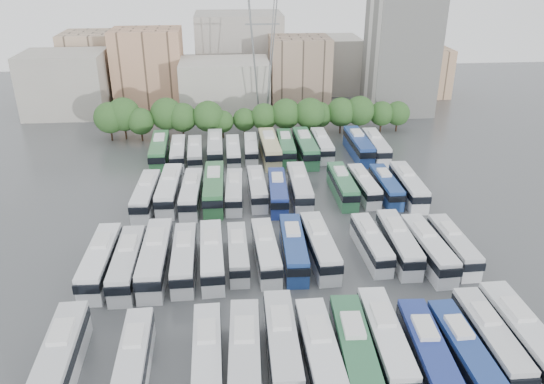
{
  "coord_description": "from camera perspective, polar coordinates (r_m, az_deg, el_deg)",
  "views": [
    {
      "loc": [
        -5.78,
        -61.03,
        35.62
      ],
      "look_at": [
        0.32,
        8.49,
        3.0
      ],
      "focal_mm": 35.0,
      "sensor_mm": 36.0,
      "label": 1
    }
  ],
  "objects": [
    {
      "name": "bus_r3_s1",
      "position": [
        97.9,
        -12.01,
        4.44
      ],
      "size": [
        3.35,
        13.45,
        4.19
      ],
      "rotation": [
        0.0,
        0.0,
        0.03
      ],
      "color": "#317240",
      "rests_on": "ground"
    },
    {
      "name": "bus_r1_s11",
      "position": [
        68.3,
        13.45,
        -5.28
      ],
      "size": [
        2.85,
        12.44,
        3.89
      ],
      "rotation": [
        0.0,
        0.0,
        -0.01
      ],
      "color": "silver",
      "rests_on": "ground"
    },
    {
      "name": "bus_r2_s3",
      "position": [
        80.23,
        -8.66,
        -0.1
      ],
      "size": [
        3.18,
        12.47,
        3.88
      ],
      "rotation": [
        0.0,
        0.0,
        -0.04
      ],
      "color": "silver",
      "rests_on": "ground"
    },
    {
      "name": "city_buildings",
      "position": [
        135.77,
        -5.77,
        13.14
      ],
      "size": [
        102.0,
        35.0,
        20.0
      ],
      "color": "#9E998E",
      "rests_on": "ground"
    },
    {
      "name": "bus_r1_s8",
      "position": [
        65.93,
        5.14,
        -5.78
      ],
      "size": [
        3.36,
        12.73,
        3.96
      ],
      "rotation": [
        0.0,
        0.0,
        0.05
      ],
      "color": "silver",
      "rests_on": "ground"
    },
    {
      "name": "bus_r2_s6",
      "position": [
        81.38,
        -1.62,
        0.47
      ],
      "size": [
        2.68,
        11.58,
        3.62
      ],
      "rotation": [
        0.0,
        0.0,
        0.01
      ],
      "color": "silver",
      "rests_on": "ground"
    },
    {
      "name": "apartment_tower",
      "position": [
        127.52,
        13.67,
        14.16
      ],
      "size": [
        14.0,
        14.0,
        26.0
      ],
      "primitive_type": "cube",
      "color": "silver",
      "rests_on": "ground"
    },
    {
      "name": "bus_r0_s7",
      "position": [
        49.98,
        5.25,
        -17.28
      ],
      "size": [
        3.1,
        13.34,
        4.17
      ],
      "rotation": [
        0.0,
        0.0,
        0.01
      ],
      "color": "silver",
      "rests_on": "ground"
    },
    {
      "name": "bus_r1_s4",
      "position": [
        64.3,
        -6.48,
        -6.75
      ],
      "size": [
        3.13,
        12.49,
        3.89
      ],
      "rotation": [
        0.0,
        0.0,
        0.03
      ],
      "color": "silver",
      "rests_on": "ground"
    },
    {
      "name": "bus_r1_s2",
      "position": [
        64.61,
        -12.43,
        -6.87
      ],
      "size": [
        3.1,
        13.58,
        4.25
      ],
      "rotation": [
        0.0,
        0.0,
        -0.01
      ],
      "color": "silver",
      "rests_on": "ground"
    },
    {
      "name": "bus_r2_s4",
      "position": [
        80.99,
        -6.26,
        0.45
      ],
      "size": [
        3.17,
        13.74,
        4.3
      ],
      "rotation": [
        0.0,
        0.0,
        -0.01
      ],
      "color": "#2D693A",
      "rests_on": "ground"
    },
    {
      "name": "bus_r0_s13",
      "position": [
        56.99,
        25.39,
        -13.86
      ],
      "size": [
        3.13,
        13.56,
        4.24
      ],
      "rotation": [
        0.0,
        0.0,
        0.01
      ],
      "color": "silver",
      "rests_on": "ground"
    },
    {
      "name": "bus_r3_s12",
      "position": [
        99.43,
        9.28,
        4.99
      ],
      "size": [
        3.09,
        13.4,
        4.19
      ],
      "rotation": [
        0.0,
        0.0,
        0.01
      ],
      "color": "navy",
      "rests_on": "ground"
    },
    {
      "name": "bus_r2_s13",
      "position": [
        84.3,
        14.43,
        0.68
      ],
      "size": [
        3.01,
        12.78,
        3.99
      ],
      "rotation": [
        0.0,
        0.0,
        -0.02
      ],
      "color": "silver",
      "rests_on": "ground"
    },
    {
      "name": "bus_r2_s11",
      "position": [
        83.54,
        9.84,
        0.73
      ],
      "size": [
        3.04,
        11.38,
        3.54
      ],
      "rotation": [
        0.0,
        0.0,
        0.05
      ],
      "color": "silver",
      "rests_on": "ground"
    },
    {
      "name": "bus_r0_s5",
      "position": [
        49.86,
        -2.95,
        -17.36
      ],
      "size": [
        3.39,
        13.19,
        4.1
      ],
      "rotation": [
        0.0,
        0.0,
        -0.04
      ],
      "color": "silver",
      "rests_on": "ground"
    },
    {
      "name": "electricity_pylon",
      "position": [
        112.59,
        -1.04,
        16.38
      ],
      "size": [
        9.0,
        6.91,
        33.83
      ],
      "color": "slate",
      "rests_on": "ground"
    },
    {
      "name": "bus_r1_s5",
      "position": [
        64.97,
        -3.69,
        -6.5
      ],
      "size": [
        2.52,
        10.93,
        3.42
      ],
      "rotation": [
        0.0,
        0.0,
        0.01
      ],
      "color": "silver",
      "rests_on": "ground"
    },
    {
      "name": "bus_r0_s9",
      "position": [
        52.54,
        12.08,
        -15.42
      ],
      "size": [
        3.18,
        13.01,
        4.06
      ],
      "rotation": [
        0.0,
        0.0,
        -0.03
      ],
      "color": "silver",
      "rests_on": "ground"
    },
    {
      "name": "ground",
      "position": [
        70.9,
        0.34,
        -5.11
      ],
      "size": [
        220.0,
        220.0,
        0.0
      ],
      "primitive_type": "plane",
      "color": "#424447",
      "rests_on": "ground"
    },
    {
      "name": "bus_r0_s12",
      "position": [
        55.77,
        22.37,
        -14.39
      ],
      "size": [
        2.72,
        12.42,
        3.9
      ],
      "rotation": [
        0.0,
        0.0,
        -0.0
      ],
      "color": "silver",
      "rests_on": "ground"
    },
    {
      "name": "bus_r2_s5",
      "position": [
        80.55,
        -4.07,
        0.12
      ],
      "size": [
        2.93,
        11.44,
        3.56
      ],
      "rotation": [
        0.0,
        0.0,
        -0.04
      ],
      "color": "silver",
      "rests_on": "ground"
    },
    {
      "name": "bus_r2_s1",
      "position": [
        80.87,
        -13.37,
        -0.3
      ],
      "size": [
        3.23,
        12.6,
        3.92
      ],
      "rotation": [
        0.0,
        0.0,
        -0.04
      ],
      "color": "silver",
      "rests_on": "ground"
    },
    {
      "name": "bus_r0_s2",
      "position": [
        51.3,
        -14.63,
        -17.18
      ],
      "size": [
        2.75,
        11.8,
        3.69
      ],
      "rotation": [
        0.0,
        0.0,
        0.02
      ],
      "color": "silver",
      "rests_on": "ground"
    },
    {
      "name": "bus_r1_s6",
      "position": [
        64.89,
        -0.66,
        -6.34
      ],
      "size": [
        3.04,
        11.92,
        3.71
      ],
      "rotation": [
        0.0,
        0.0,
        0.04
      ],
      "color": "silver",
      "rests_on": "ground"
    },
    {
      "name": "bus_r1_s1",
      "position": [
        64.62,
        -15.27,
        -7.35
      ],
      "size": [
        2.83,
        12.66,
        3.97
      ],
      "rotation": [
        0.0,
        0.0,
        -0.01
      ],
      "color": "silver",
      "rests_on": "ground"
    },
    {
      "name": "bus_r3_s8",
      "position": [
        97.84,
        1.51,
        4.89
      ],
      "size": [
        2.98,
        12.43,
        3.88
      ],
      "rotation": [
        0.0,
        0.0,
        -0.02
      ],
      "color": "#2F6E44",
      "rests_on": "ground"
    },
    {
      "name": "bus_r0_s8",
      "position": [
        50.63,
        8.9,
        -16.82
      ],
      "size": [
        3.62,
        13.59,
        4.22
      ],
      "rotation": [
        0.0,
        0.0,
        -0.05
      ],
      "color": "#2C6741",
      "rests_on": "ground"
    },
    {
      "name": "bus_r3_s6",
      "position": [
        97.86,
        -2.27,
        4.73
      ],
      "size": [
        2.62,
        10.89,
        3.4
      ],
      "rotation": [
        0.0,
        0.0,
        -0.02
      ],
      "color": "silver",
      "rests_on": "ground"
    },
    {
      "name": "bus_r1_s13",
      "position": [
        69.82,
        18.91,
        -5.43
      ],
      "size": [
        2.73,
        11.65,
        3.64
      ],
      "rotation": [
        0.0,
        0.0,
        0.02
      ],
      "color": "silver",
      "rests_on": "ground"
    },
    {
      "name": "bus_r3_s10",
      "position": [
        99.39,
        5.38,
        5.08
      ],
      "size": [
        2.66,
        12.06,
        3.78
      ],
      "rotation": [
        0.0,
        0.0,
        0.0
      ],
      "color": "silver",
      "rests_on": "ground"
    },
    {
      "name": "bus_r1_s7",
      "position": [
        65.38,
        2.32,
        -6.01
      ],
      "size": [
        3.09,
        12.47,
        3.89
      ],
      "rotation": [
        0.0,
        0.0,
        -0.03
      ],
      "color": "navy",
      "rests_on": "ground"
    },
    {
      "name": "bus_r1_s12",
      "position": [
        67.95,
        16.42,
        -5.8
      ],
      "size": [
        3.36,
        12.69,
        3.94
      ],
      "rotation": [
        0.0,
        0.0,
        0.05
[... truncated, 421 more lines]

